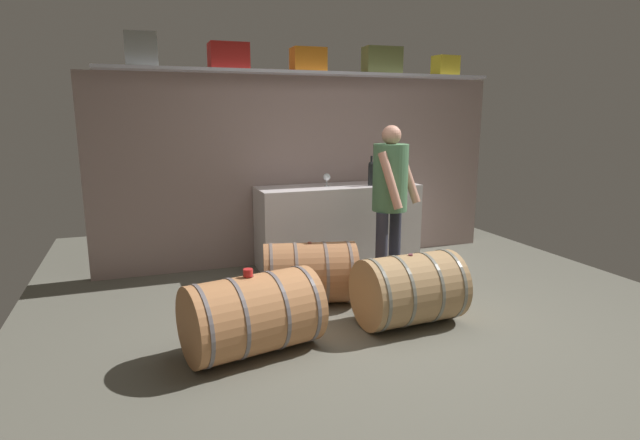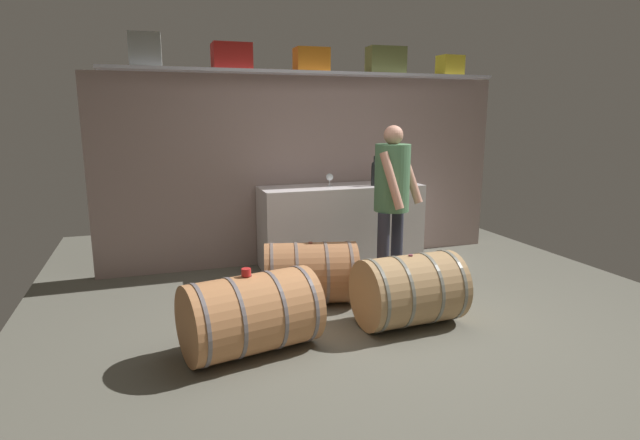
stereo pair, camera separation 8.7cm
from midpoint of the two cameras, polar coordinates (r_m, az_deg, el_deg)
name	(u,v)px [view 2 (the right image)]	position (r m, az deg, el deg)	size (l,w,h in m)	color
ground_plane	(363,307)	(4.69, 5.38, -9.75)	(5.96, 7.57, 0.02)	#636155
back_wall_panel	(308,171)	(5.93, -0.89, 5.58)	(4.76, 0.10, 2.13)	gray
high_shelf_board	(312,73)	(5.77, -0.45, 16.18)	(4.38, 0.40, 0.03)	silver
toolcase_grey	(145,50)	(5.50, -18.63, 17.68)	(0.30, 0.20, 0.33)	gray
toolcase_red	(232,56)	(5.57, -9.46, 17.70)	(0.40, 0.29, 0.26)	red
toolcase_orange	(311,60)	(5.78, -0.53, 17.58)	(0.36, 0.25, 0.25)	orange
toolcase_olive	(386,60)	(6.12, 7.84, 17.38)	(0.43, 0.22, 0.30)	olive
toolcase_yellow	(450,66)	(6.54, 14.81, 16.46)	(0.28, 0.20, 0.23)	yellow
work_cabinet	(341,226)	(5.81, 2.81, -0.63)	(1.85, 0.56, 0.92)	white
wine_bottle_amber	(397,169)	(6.10, 9.01, 5.64)	(0.07, 0.07, 0.32)	brown
wine_bottle_dark	(374,173)	(5.75, 6.56, 5.29)	(0.07, 0.07, 0.33)	black
wine_glass	(330,178)	(5.67, 1.53, 4.80)	(0.08, 0.08, 0.14)	white
wine_barrel_near	(251,314)	(3.76, -7.15, -10.44)	(1.05, 0.75, 0.59)	#C07F4E
wine_barrel_far	(409,290)	(4.27, 10.59, -7.75)	(0.86, 0.63, 0.60)	tan
wine_barrel_flank	(311,273)	(4.67, -0.53, -5.96)	(0.94, 0.73, 0.58)	#AD7147
tasting_cup	(246,272)	(3.65, -7.63, -5.83)	(0.07, 0.07, 0.05)	red
winemaker_pouring	(392,190)	(4.98, 8.65, 3.34)	(0.54, 0.50, 1.61)	#2E2F3E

